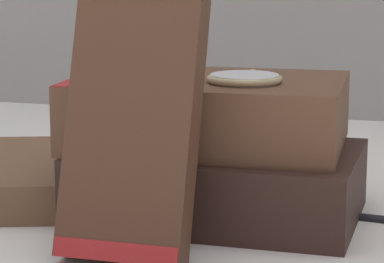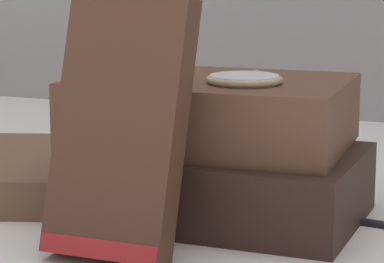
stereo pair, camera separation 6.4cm
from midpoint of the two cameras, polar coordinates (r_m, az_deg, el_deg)
The scene contains 6 objects.
ground_plane at distance 0.63m, azimuth -1.81°, elevation -6.07°, with size 3.00×3.00×0.00m, color white.
book_flat_bottom at distance 0.65m, azimuth -1.08°, elevation -3.27°, with size 0.20×0.14×0.05m.
book_flat_top at distance 0.66m, azimuth -2.13°, elevation 1.24°, with size 0.20×0.15×0.05m.
book_leaning_front at distance 0.56m, azimuth -7.04°, elevation -0.26°, with size 0.08×0.07×0.17m.
pocket_watch at distance 0.63m, azimuth 0.44°, elevation 3.33°, with size 0.05×0.06×0.01m.
reading_glasses at distance 0.80m, azimuth -0.54°, elevation -2.21°, with size 0.12×0.07×0.00m.
Camera 1 is at (0.16, -0.59, 0.19)m, focal length 85.00 mm.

